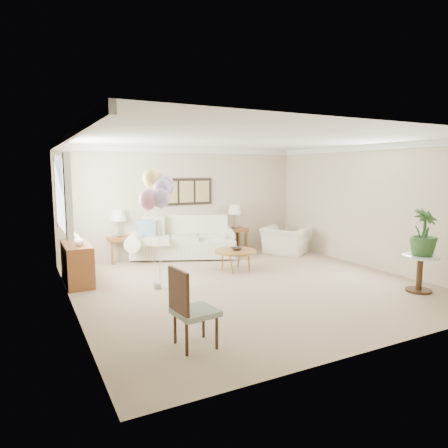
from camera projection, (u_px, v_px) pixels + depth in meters
name	position (u px, v px, depth m)	size (l,w,h in m)	color
ground_plane	(248.00, 284.00, 7.30)	(6.00, 6.00, 0.00)	tan
room_shell	(241.00, 195.00, 7.12)	(6.04, 6.04, 2.60)	beige
wall_art_triptych	(186.00, 192.00, 9.71)	(1.35, 0.06, 0.65)	black
sofa	(183.00, 241.00, 9.55)	(3.02, 1.87, 0.99)	white
end_table_left	(119.00, 241.00, 9.03)	(0.53, 0.48, 0.58)	brown
end_table_right	(235.00, 232.00, 10.21)	(0.55, 0.50, 0.61)	brown
lamp_left	(119.00, 216.00, 8.96)	(0.34, 0.34, 0.61)	gray
lamp_right	(235.00, 210.00, 10.14)	(0.34, 0.34, 0.60)	gray
coffee_table	(236.00, 252.00, 8.22)	(0.86, 0.86, 0.43)	#9A632A
decor_bowl	(237.00, 249.00, 8.22)	(0.23, 0.23, 0.06)	black
armchair	(285.00, 241.00, 9.92)	(1.01, 0.88, 0.65)	white
side_table	(420.00, 264.00, 6.79)	(0.59, 0.59, 0.64)	silver
potted_plant	(424.00, 232.00, 6.69)	(0.44, 0.44, 0.79)	#224522
accent_chair	(190.00, 307.00, 4.63)	(0.52, 0.52, 0.96)	gray
credenza	(77.00, 263.00, 7.32)	(0.46, 1.20, 0.74)	brown
vase_white	(79.00, 240.00, 7.04)	(0.19, 0.19, 0.20)	silver
vase_sage	(75.00, 236.00, 7.54)	(0.18, 0.18, 0.18)	#A4B797
balloon_cluster	(158.00, 189.00, 6.77)	(0.66, 0.59, 2.11)	gray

